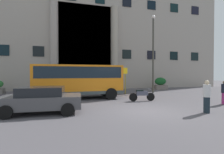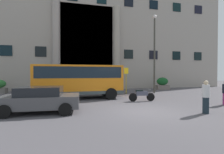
# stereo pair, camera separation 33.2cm
# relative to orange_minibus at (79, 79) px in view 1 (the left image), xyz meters

# --- Properties ---
(ground_plane) EXTENTS (80.00, 64.00, 0.12)m
(ground_plane) POSITION_rel_orange_minibus_xyz_m (3.18, -5.50, -1.67)
(ground_plane) COLOR #514D52
(office_building_facade) EXTENTS (36.89, 9.71, 21.25)m
(office_building_facade) POSITION_rel_orange_minibus_xyz_m (3.17, 11.98, 9.00)
(office_building_facade) COLOR #9F958A
(office_building_facade) RESTS_ON ground_plane
(orange_minibus) EXTENTS (6.81, 2.71, 2.69)m
(orange_minibus) POSITION_rel_orange_minibus_xyz_m (0.00, 0.00, 0.00)
(orange_minibus) COLOR orange
(orange_minibus) RESTS_ON ground_plane
(bus_stop_sign) EXTENTS (0.44, 0.08, 2.62)m
(bus_stop_sign) POSITION_rel_orange_minibus_xyz_m (4.64, 1.87, 0.01)
(bus_stop_sign) COLOR #9F9420
(bus_stop_sign) RESTS_ON ground_plane
(hedge_planter_far_east) EXTENTS (1.64, 0.70, 1.41)m
(hedge_planter_far_east) POSITION_rel_orange_minibus_xyz_m (1.77, 5.10, -0.93)
(hedge_planter_far_east) COLOR slate
(hedge_planter_far_east) RESTS_ON ground_plane
(hedge_planter_west) EXTENTS (1.63, 0.84, 1.55)m
(hedge_planter_west) POSITION_rel_orange_minibus_xyz_m (10.60, 5.14, -0.87)
(hedge_planter_west) COLOR slate
(hedge_planter_west) RESTS_ON ground_plane
(white_taxi_kerbside) EXTENTS (4.01, 2.26, 1.34)m
(white_taxi_kerbside) POSITION_rel_orange_minibus_xyz_m (-2.17, -4.47, -0.92)
(white_taxi_kerbside) COLOR #464548
(white_taxi_kerbside) RESTS_ON ground_plane
(motorcycle_far_end) EXTENTS (1.95, 0.55, 0.89)m
(motorcycle_far_end) POSITION_rel_orange_minibus_xyz_m (4.35, -2.45, -1.16)
(motorcycle_far_end) COLOR black
(motorcycle_far_end) RESTS_ON ground_plane
(scooter_by_planter) EXTENTS (2.00, 0.55, 0.89)m
(scooter_by_planter) POSITION_rel_orange_minibus_xyz_m (-2.91, -2.11, -1.16)
(scooter_by_planter) COLOR black
(scooter_by_planter) RESTS_ON ground_plane
(pedestrian_woman_dark_dress) EXTENTS (0.36, 0.36, 1.67)m
(pedestrian_woman_dark_dress) POSITION_rel_orange_minibus_xyz_m (5.99, -6.69, -0.77)
(pedestrian_woman_dark_dress) COLOR #1A262F
(pedestrian_woman_dark_dress) RESTS_ON ground_plane
(pedestrian_man_crossing) EXTENTS (0.36, 0.36, 1.55)m
(pedestrian_man_crossing) POSITION_rel_orange_minibus_xyz_m (9.07, -5.04, -0.84)
(pedestrian_man_crossing) COLOR #9F2C73
(pedestrian_man_crossing) RESTS_ON ground_plane
(lamppost_plaza_centre) EXTENTS (0.40, 0.40, 8.16)m
(lamppost_plaza_centre) POSITION_rel_orange_minibus_xyz_m (7.80, 2.02, 3.10)
(lamppost_plaza_centre) COLOR #3F3D36
(lamppost_plaza_centre) RESTS_ON ground_plane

